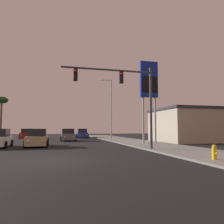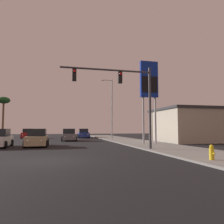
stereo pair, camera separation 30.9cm
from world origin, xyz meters
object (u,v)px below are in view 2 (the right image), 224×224
object	(u,v)px
car_blue	(83,134)
palm_tree_far	(4,102)
car_tan	(37,138)
gas_station_sign	(149,84)
street_lamp	(111,106)
fire_hydrant	(212,152)
traffic_light_mast	(126,90)
car_red	(28,134)
car_grey	(69,135)

from	to	relation	value
car_blue	palm_tree_far	world-z (taller)	palm_tree_far
car_tan	gas_station_sign	distance (m)	12.97
street_lamp	gas_station_sign	xyz separation A→B (m)	(2.09, -9.52, 1.50)
fire_hydrant	palm_tree_far	distance (m)	41.36
fire_hydrant	traffic_light_mast	bearing A→B (deg)	111.37
car_red	palm_tree_far	size ratio (longest dim) A/B	0.55
car_grey	palm_tree_far	xyz separation A→B (m)	(-12.07, 15.02, 6.09)
car_tan	traffic_light_mast	xyz separation A→B (m)	(7.04, -5.69, 3.96)
fire_hydrant	gas_station_sign	bearing A→B (deg)	81.00
car_tan	palm_tree_far	size ratio (longest dim) A/B	0.55
gas_station_sign	fire_hydrant	world-z (taller)	gas_station_sign
traffic_light_mast	fire_hydrant	world-z (taller)	traffic_light_mast
street_lamp	fire_hydrant	bearing A→B (deg)	-89.70
palm_tree_far	car_red	bearing A→B (deg)	-44.74
car_grey	fire_hydrant	xyz separation A→B (m)	(6.31, -21.49, -0.27)
car_grey	gas_station_sign	world-z (taller)	gas_station_sign
gas_station_sign	street_lamp	bearing A→B (deg)	102.41
car_blue	traffic_light_mast	xyz separation A→B (m)	(0.71, -24.63, 3.96)
street_lamp	car_tan	bearing A→B (deg)	-134.03
car_red	car_tan	size ratio (longest dim) A/B	1.00
street_lamp	gas_station_sign	bearing A→B (deg)	-77.59
street_lamp	fire_hydrant	distance (m)	22.49
car_red	car_grey	xyz separation A→B (m)	(6.65, -9.65, 0.00)
car_blue	fire_hydrant	bearing A→B (deg)	97.71
traffic_light_mast	street_lamp	size ratio (longest dim) A/B	0.80
street_lamp	fire_hydrant	world-z (taller)	street_lamp
car_tan	traffic_light_mast	size ratio (longest dim) A/B	0.60
car_blue	street_lamp	world-z (taller)	street_lamp
traffic_light_mast	street_lamp	bearing A→B (deg)	81.08
car_grey	gas_station_sign	bearing A→B (deg)	132.72
car_blue	car_grey	distance (m)	10.13
car_blue	traffic_light_mast	bearing A→B (deg)	93.38
car_tan	street_lamp	world-z (taller)	street_lamp
car_tan	gas_station_sign	world-z (taller)	gas_station_sign
fire_hydrant	car_red	bearing A→B (deg)	112.59
traffic_light_mast	fire_hydrant	size ratio (longest dim) A/B	9.44
gas_station_sign	car_red	bearing A→B (deg)	128.68
gas_station_sign	traffic_light_mast	bearing A→B (deg)	-127.15
car_blue	car_red	distance (m)	9.70
car_red	street_lamp	distance (m)	16.35
fire_hydrant	palm_tree_far	world-z (taller)	palm_tree_far
car_red	car_tan	world-z (taller)	same
car_red	gas_station_sign	world-z (taller)	gas_station_sign
street_lamp	palm_tree_far	size ratio (longest dim) A/B	1.14
car_blue	gas_station_sign	bearing A→B (deg)	107.41
car_blue	car_tan	xyz separation A→B (m)	(-6.34, -18.95, 0.00)
gas_station_sign	palm_tree_far	distance (m)	31.48
car_blue	fire_hydrant	distance (m)	31.32
traffic_light_mast	fire_hydrant	bearing A→B (deg)	-68.63
traffic_light_mast	palm_tree_far	bearing A→B (deg)	117.82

